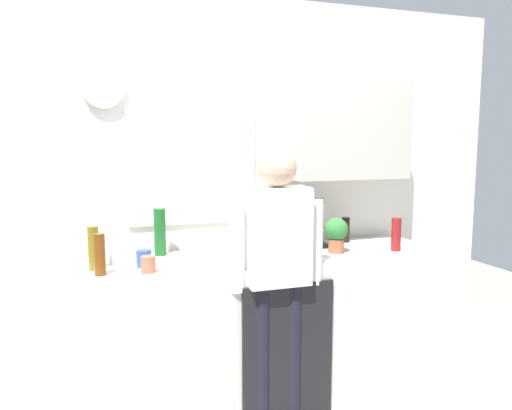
{
  "coord_description": "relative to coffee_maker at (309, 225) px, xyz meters",
  "views": [
    {
      "loc": [
        -1.0,
        -2.58,
        1.64
      ],
      "look_at": [
        -0.04,
        0.25,
        1.25
      ],
      "focal_mm": 34.66,
      "sensor_mm": 36.0,
      "label": 1
    }
  ],
  "objects": [
    {
      "name": "storage_canister",
      "position": [
        -0.41,
        -0.08,
        -0.06
      ],
      "size": [
        0.14,
        0.14,
        0.17
      ],
      "primitive_type": "cylinder",
      "color": "silver",
      "rests_on": "kitchen_counter"
    },
    {
      "name": "bottle_amber_beer",
      "position": [
        -1.4,
        -0.34,
        -0.03
      ],
      "size": [
        0.06,
        0.06,
        0.23
      ],
      "primitive_type": "cylinder",
      "color": "brown",
      "rests_on": "kitchen_counter"
    },
    {
      "name": "person_at_sink",
      "position": [
        -0.43,
        -0.5,
        -0.11
      ],
      "size": [
        0.57,
        0.22,
        1.6
      ],
      "rotation": [
        0.0,
        0.0,
        -0.18
      ],
      "color": "black",
      "rests_on": "ground_plane"
    },
    {
      "name": "cup_terracotta_mug",
      "position": [
        -1.14,
        -0.36,
        -0.1
      ],
      "size": [
        0.08,
        0.08,
        0.09
      ],
      "primitive_type": "cylinder",
      "color": "#B26647",
      "rests_on": "kitchen_counter"
    },
    {
      "name": "bottle_olive_oil",
      "position": [
        -1.43,
        -0.2,
        -0.02
      ],
      "size": [
        0.06,
        0.06,
        0.25
      ],
      "primitive_type": "cylinder",
      "color": "olive",
      "rests_on": "kitchen_counter"
    },
    {
      "name": "dishwasher_panel",
      "position": [
        -0.37,
        -0.53,
        -0.65
      ],
      "size": [
        0.56,
        0.02,
        0.82
      ],
      "primitive_type": "cube",
      "color": "black",
      "rests_on": "ground_plane"
    },
    {
      "name": "bottle_dark_sauce",
      "position": [
        0.3,
        0.03,
        -0.06
      ],
      "size": [
        0.06,
        0.06,
        0.18
      ],
      "primitive_type": "cylinder",
      "color": "black",
      "rests_on": "kitchen_counter"
    },
    {
      "name": "cup_white_mug",
      "position": [
        -0.69,
        -0.14,
        -0.1
      ],
      "size": [
        0.08,
        0.08,
        0.1
      ],
      "primitive_type": "cylinder",
      "color": "white",
      "rests_on": "kitchen_counter"
    },
    {
      "name": "mixing_bowl",
      "position": [
        -1.24,
        -0.06,
        -0.11
      ],
      "size": [
        0.22,
        0.22,
        0.08
      ],
      "primitive_type": "cylinder",
      "color": "white",
      "rests_on": "kitchen_counter"
    },
    {
      "name": "potted_plant",
      "position": [
        0.07,
        -0.26,
        -0.01
      ],
      "size": [
        0.15,
        0.15,
        0.23
      ],
      "color": "#9E5638",
      "rests_on": "kitchen_counter"
    },
    {
      "name": "bottle_green_wine",
      "position": [
        -1.02,
        0.04,
        0.0
      ],
      "size": [
        0.07,
        0.07,
        0.3
      ],
      "primitive_type": "cylinder",
      "color": "#195923",
      "rests_on": "kitchen_counter"
    },
    {
      "name": "coffee_maker",
      "position": [
        0.0,
        0.0,
        0.0
      ],
      "size": [
        0.2,
        0.2,
        0.33
      ],
      "color": "black",
      "rests_on": "kitchen_counter"
    },
    {
      "name": "bottle_red_vinegar",
      "position": [
        0.47,
        -0.33,
        -0.04
      ],
      "size": [
        0.06,
        0.06,
        0.22
      ],
      "primitive_type": "cylinder",
      "color": "maroon",
      "rests_on": "kitchen_counter"
    },
    {
      "name": "dish_soap",
      "position": [
        -0.5,
        -0.41,
        -0.07
      ],
      "size": [
        0.06,
        0.06,
        0.18
      ],
      "color": "blue",
      "rests_on": "kitchen_counter"
    },
    {
      "name": "kitchen_counter",
      "position": [
        -0.43,
        -0.2,
        -0.6
      ],
      "size": [
        2.43,
        0.64,
        0.92
      ],
      "primitive_type": "cube",
      "color": "beige",
      "rests_on": "ground_plane"
    },
    {
      "name": "cup_blue_mug",
      "position": [
        -1.15,
        -0.23,
        -0.1
      ],
      "size": [
        0.08,
        0.08,
        0.1
      ],
      "primitive_type": "cylinder",
      "color": "#3351B2",
      "rests_on": "kitchen_counter"
    },
    {
      "name": "back_wall_assembly",
      "position": [
        -0.34,
        0.2,
        0.3
      ],
      "size": [
        4.03,
        0.42,
        2.6
      ],
      "color": "white",
      "rests_on": "ground_plane"
    }
  ]
}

